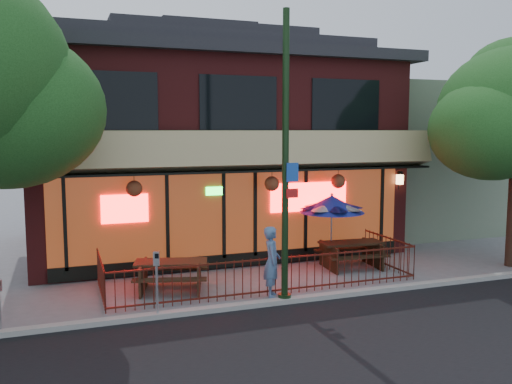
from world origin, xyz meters
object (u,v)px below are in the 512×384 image
patio_umbrella (332,204)px  pedestrian (272,262)px  picnic_table_right (351,251)px  picnic_table_left (171,271)px  parking_meter_near (157,273)px  street_light (285,174)px

patio_umbrella → pedestrian: bearing=-141.7°
picnic_table_right → pedestrian: pedestrian is taller
picnic_table_left → parking_meter_near: size_ratio=1.44×
picnic_table_right → picnic_table_left: bearing=-174.8°
street_light → parking_meter_near: 3.78m
picnic_table_right → pedestrian: bearing=-150.8°
picnic_table_right → parking_meter_near: parking_meter_near is taller
street_light → patio_umbrella: street_light is taller
street_light → picnic_table_left: size_ratio=3.21×
picnic_table_right → parking_meter_near: (-6.32, -2.44, 0.50)m
picnic_table_left → patio_umbrella: (5.15, 0.90, 1.42)m
picnic_table_left → street_light: bearing=-37.3°
picnic_table_left → pedestrian: 2.69m
street_light → picnic_table_left: (-2.44, 1.85, -2.62)m
picnic_table_left → pedestrian: size_ratio=1.21×
picnic_table_right → parking_meter_near: 6.80m
street_light → pedestrian: 2.31m
street_light → picnic_table_left: street_light is taller
patio_umbrella → street_light: bearing=-134.5°
picnic_table_right → parking_meter_near: bearing=-158.9°
street_light → pedestrian: size_ratio=3.89×
patio_umbrella → picnic_table_left: bearing=-170.0°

